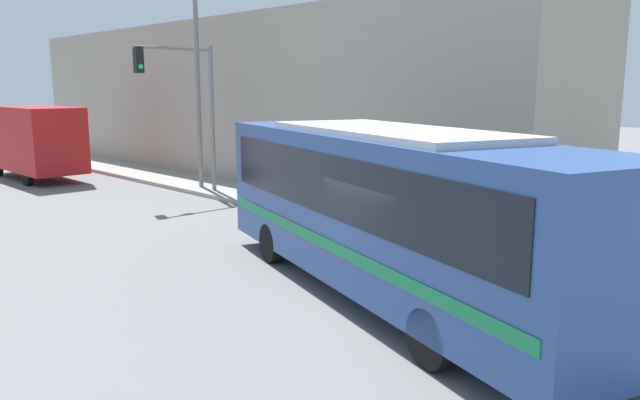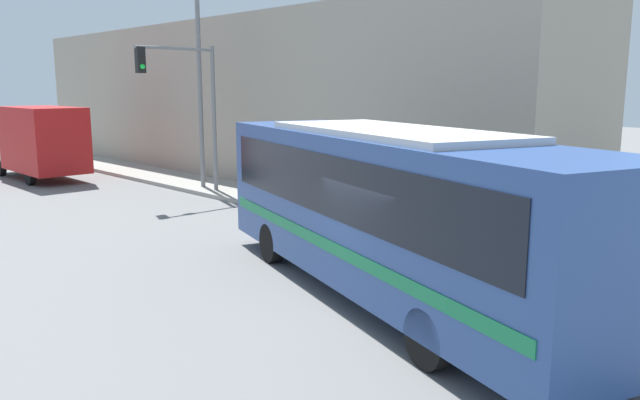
# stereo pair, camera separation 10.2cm
# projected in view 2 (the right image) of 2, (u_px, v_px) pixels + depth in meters

# --- Properties ---
(ground_plane) EXTENTS (120.00, 120.00, 0.00)m
(ground_plane) POSITION_uv_depth(u_px,v_px,m) (387.00, 313.00, 11.67)
(ground_plane) COLOR slate
(sidewalk) EXTENTS (2.67, 70.00, 0.16)m
(sidewalk) POSITION_uv_depth(u_px,v_px,m) (147.00, 174.00, 29.88)
(sidewalk) COLOR gray
(sidewalk) RESTS_ON ground_plane
(building_facade) EXTENTS (6.00, 32.99, 7.16)m
(building_facade) POSITION_uv_depth(u_px,v_px,m) (250.00, 99.00, 30.40)
(building_facade) COLOR #9E9384
(building_facade) RESTS_ON ground_plane
(city_bus) EXTENTS (5.80, 11.26, 3.40)m
(city_bus) POSITION_uv_depth(u_px,v_px,m) (388.00, 202.00, 12.22)
(city_bus) COLOR #2D4C8C
(city_bus) RESTS_ON ground_plane
(delivery_truck) EXTENTS (2.34, 6.63, 3.30)m
(delivery_truck) POSITION_uv_depth(u_px,v_px,m) (38.00, 140.00, 28.38)
(delivery_truck) COLOR #B21919
(delivery_truck) RESTS_ON ground_plane
(fire_hydrant) EXTENTS (0.28, 0.38, 0.83)m
(fire_hydrant) POSITION_uv_depth(u_px,v_px,m) (365.00, 208.00, 18.75)
(fire_hydrant) COLOR #999999
(fire_hydrant) RESTS_ON sidewalk
(traffic_light_pole) EXTENTS (3.28, 0.35, 5.54)m
(traffic_light_pole) POSITION_uv_depth(u_px,v_px,m) (189.00, 93.00, 23.29)
(traffic_light_pole) COLOR slate
(traffic_light_pole) RESTS_ON sidewalk
(parking_meter) EXTENTS (0.14, 0.14, 1.27)m
(parking_meter) POSITION_uv_depth(u_px,v_px,m) (274.00, 179.00, 21.72)
(parking_meter) COLOR slate
(parking_meter) RESTS_ON sidewalk
(street_lamp) EXTENTS (2.18, 0.28, 7.63)m
(street_lamp) POSITION_uv_depth(u_px,v_px,m) (194.00, 76.00, 24.58)
(street_lamp) COLOR slate
(street_lamp) RESTS_ON sidewalk
(pedestrian_near_corner) EXTENTS (0.34, 0.34, 1.78)m
(pedestrian_near_corner) POSITION_uv_depth(u_px,v_px,m) (246.00, 170.00, 23.76)
(pedestrian_near_corner) COLOR slate
(pedestrian_near_corner) RESTS_ON sidewalk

